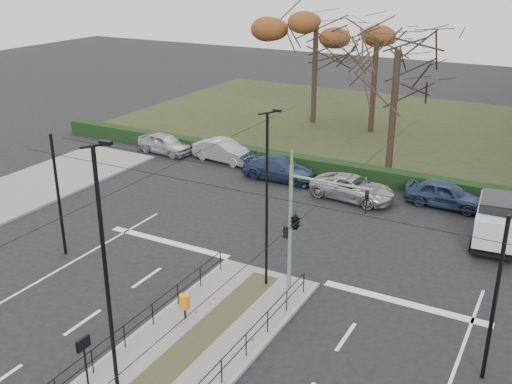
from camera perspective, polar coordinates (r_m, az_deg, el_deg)
ground at (r=23.61m, az=-4.23°, el=-12.92°), size 140.00×140.00×0.00m
median_island at (r=21.92m, az=-7.88°, el=-15.92°), size 4.40×15.00×0.14m
park at (r=52.82m, az=9.07°, el=6.53°), size 38.00×26.00×0.10m
hedge at (r=40.78m, az=2.66°, el=3.03°), size 38.00×1.00×1.00m
median_railing at (r=21.32m, az=-8.17°, el=-14.11°), size 4.14×13.24×0.92m
catenary at (r=23.11m, az=-2.31°, el=-3.91°), size 20.00×34.00×6.00m
traffic_light at (r=24.50m, az=3.97°, el=-2.67°), size 3.72×2.12×5.47m
litter_bin at (r=23.69m, az=-6.82°, el=-10.35°), size 0.41×0.41×1.05m
info_panel at (r=20.23m, az=-16.07°, el=-14.24°), size 0.12×0.54×2.08m
streetlamp_median_near at (r=18.18m, az=-14.02°, el=-8.03°), size 0.72×0.15×8.66m
streetlamp_median_far at (r=24.47m, az=1.07°, el=-0.72°), size 0.65×0.13×7.75m
parked_car_first at (r=44.22m, az=-8.67°, el=4.59°), size 4.49×2.20×1.47m
parked_car_second at (r=41.98m, az=-3.06°, el=3.93°), size 4.75×2.06×1.52m
parked_car_third at (r=38.43m, az=2.29°, el=2.23°), size 4.99×2.05×1.44m
parked_car_fourth at (r=35.68m, az=9.21°, el=0.38°), size 5.21×2.84×1.39m
white_van at (r=31.89m, az=21.94°, el=-2.46°), size 2.37×4.63×2.40m
rust_tree at (r=51.05m, az=5.76°, el=15.39°), size 9.62×9.62×10.55m
bare_tree_center at (r=48.87m, az=11.41°, el=13.53°), size 6.67×6.67×9.92m
bare_tree_near at (r=38.41m, az=13.34°, el=12.18°), size 7.11×7.11×10.68m
parked_car_fifth at (r=35.79m, az=17.58°, el=-0.18°), size 4.54×1.95×1.53m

